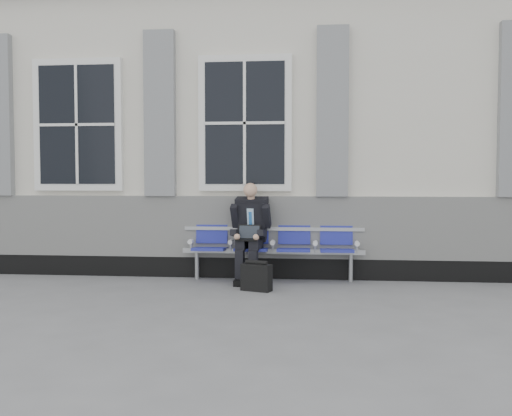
# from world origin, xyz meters

# --- Properties ---
(ground) EXTENTS (70.00, 70.00, 0.00)m
(ground) POSITION_xyz_m (0.00, 0.00, 0.00)
(ground) COLOR slate
(ground) RESTS_ON ground
(station_building) EXTENTS (14.40, 4.40, 4.49)m
(station_building) POSITION_xyz_m (-0.02, 3.47, 2.22)
(station_building) COLOR silver
(station_building) RESTS_ON ground
(bench) EXTENTS (2.60, 0.47, 0.91)m
(bench) POSITION_xyz_m (0.77, 1.32, 0.55)
(bench) COLOR #9EA0A3
(bench) RESTS_ON ground
(businessman) EXTENTS (0.57, 0.77, 1.39)m
(businessman) POSITION_xyz_m (0.46, 1.19, 0.76)
(businessman) COLOR black
(businessman) RESTS_ON ground
(briefcase) EXTENTS (0.42, 0.29, 0.40)m
(briefcase) POSITION_xyz_m (0.61, 0.53, 0.18)
(briefcase) COLOR black
(briefcase) RESTS_ON ground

